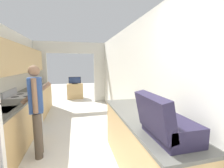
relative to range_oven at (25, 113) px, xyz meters
The scene contains 10 objects.
wall_right 2.78m from the range_oven, 21.60° to the right, with size 0.06×7.96×2.50m.
wall_far_with_doorway 2.84m from the range_oven, 66.25° to the left, with size 3.16×0.06×2.50m.
counter_left 0.14m from the range_oven, 93.41° to the left, with size 0.62×4.31×0.89m.
counter_right 2.94m from the range_oven, 43.08° to the right, with size 0.62×2.07×0.89m.
range_oven is the anchor object (origin of this frame).
person 1.37m from the range_oven, 64.80° to the right, with size 0.52×0.41×1.61m.
suitcase 3.43m from the range_oven, 52.04° to the right, with size 0.47×0.58×0.46m.
tv_cabinet 3.47m from the range_oven, 69.97° to the left, with size 0.73×0.42×0.71m.
television 3.45m from the range_oven, 69.73° to the left, with size 0.55×0.16×0.32m.
knife 0.69m from the range_oven, 88.54° to the left, with size 0.16×0.30×0.02m.
Camera 1 is at (0.16, -0.76, 1.63)m, focal length 24.00 mm.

